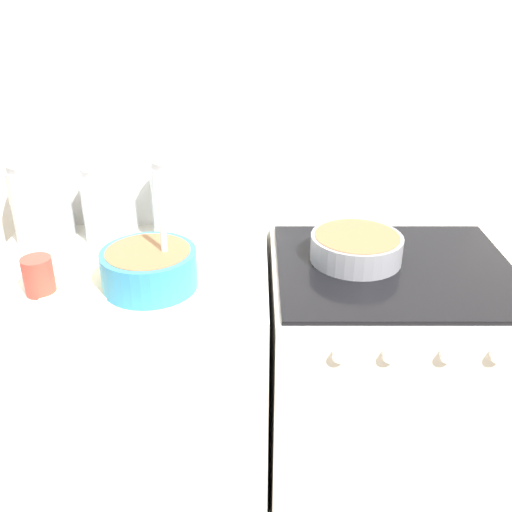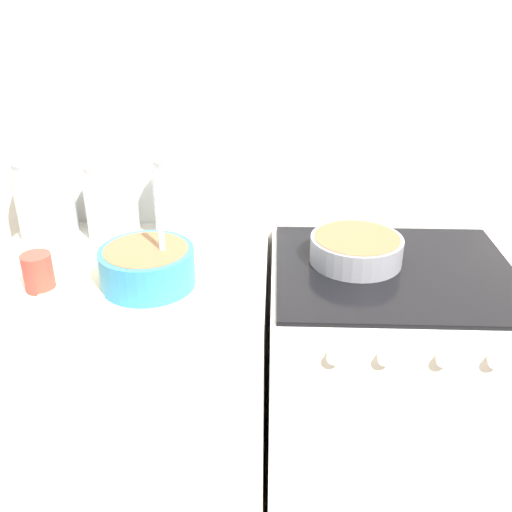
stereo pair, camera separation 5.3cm
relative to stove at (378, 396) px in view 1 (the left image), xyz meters
name	(u,v)px [view 1 (the left image)]	position (x,y,z in m)	size (l,w,h in m)	color
wall_back	(265,140)	(-0.36, 0.32, 0.74)	(4.58, 0.05, 2.40)	white
countertop_cabinet	(139,397)	(-0.75, 0.00, 0.00)	(0.79, 0.58, 0.93)	silver
stove	(378,396)	(0.00, 0.00, 0.00)	(0.68, 0.60, 0.93)	white
mixing_bowl	(148,266)	(-0.66, -0.11, 0.52)	(0.25, 0.25, 0.24)	#338CBF
baking_pan	(355,247)	(-0.11, 0.04, 0.50)	(0.26, 0.26, 0.08)	gray
storage_jar_left	(40,207)	(-1.03, 0.19, 0.57)	(0.17, 0.17, 0.24)	silver
storage_jar_middle	(108,209)	(-0.83, 0.19, 0.56)	(0.16, 0.16, 0.23)	silver
storage_jar_right	(175,206)	(-0.63, 0.19, 0.57)	(0.14, 0.14, 0.25)	silver
tin_can	(37,276)	(-0.94, -0.14, 0.51)	(0.08, 0.08, 0.10)	#CC3F33
recipe_page	(78,289)	(-0.84, -0.13, 0.47)	(0.18, 0.29, 0.01)	beige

